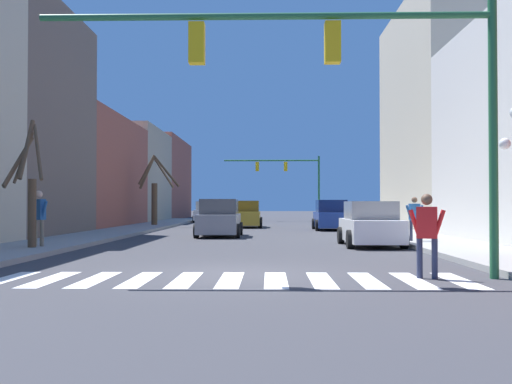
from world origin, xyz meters
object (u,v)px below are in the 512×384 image
Objects in this scene: traffic_signal_near at (346,67)px; car_parked_left_mid at (245,215)px; traffic_signal_far at (289,173)px; street_tree_left_mid at (29,187)px; car_driving_toward_lane at (219,219)px; car_parked_right_far at (207,213)px; car_parked_left_far at (331,216)px; pedestrian_on_right_sidewalk at (415,215)px; street_tree_right_far at (155,192)px; pedestrian_crossing_street at (427,228)px; car_at_intersection at (370,225)px; pedestrian_waiting_at_curb at (39,213)px.

car_parked_left_mid is at bearing 96.59° from traffic_signal_near.
traffic_signal_far is 36.98m from street_tree_left_mid.
car_parked_left_mid is 11.19m from car_driving_toward_lane.
car_parked_right_far is (-7.03, -3.88, -3.56)m from traffic_signal_far.
car_parked_left_far is 12.90m from pedestrian_on_right_sidewalk.
street_tree_right_far is (-2.39, -10.85, 1.53)m from car_parked_right_far.
pedestrian_crossing_street is (-0.45, -22.91, 0.20)m from car_parked_left_far.
car_parked_left_far is at bearing 0.02° from car_at_intersection.
traffic_signal_far is at bearing 167.47° from car_parked_left_mid.
car_parked_right_far and car_driving_toward_lane have the same top height.
street_tree_left_mid is at bearing 116.49° from pedestrian_waiting_at_curb.
traffic_signal_far is at bearing 5.37° from car_parked_left_far.
traffic_signal_far reaches higher than pedestrian_on_right_sidewalk.
traffic_signal_far reaches higher than car_parked_left_mid.
car_parked_left_mid is at bearing -162.10° from car_parked_right_far.
pedestrian_waiting_at_curb reaches higher than pedestrian_on_right_sidewalk.
car_parked_left_mid is (-3.10, 26.79, -3.50)m from traffic_signal_near.
car_parked_left_far is 20.04m from street_tree_left_mid.
traffic_signal_near is 5.46× the size of pedestrian_crossing_street.
street_tree_left_mid reaches higher than car_driving_toward_lane.
traffic_signal_near is 1.08× the size of traffic_signal_far.
car_driving_toward_lane is at bearing -98.97° from traffic_signal_far.
car_parked_right_far is at bearing 17.10° from car_at_intersection.
traffic_signal_near is at bearing 167.55° from car_at_intersection.
traffic_signal_far is (0.28, 41.99, 0.06)m from traffic_signal_near.
car_at_intersection is at bearing -162.90° from car_parked_right_far.
street_tree_right_far reaches higher than pedestrian_crossing_street.
car_parked_right_far is 29.92m from pedestrian_on_right_sidewalk.
car_driving_toward_lane reaches higher than car_at_intersection.
pedestrian_crossing_street is at bearing 178.86° from car_parked_left_far.
traffic_signal_near is 3.67m from pedestrian_crossing_street.
traffic_signal_far reaches higher than pedestrian_crossing_street.
street_tree_right_far is at bearing -61.93° from pedestrian_waiting_at_curb.
traffic_signal_near is 2.25× the size of car_driving_toward_lane.
pedestrian_on_right_sidewalk is 0.95× the size of pedestrian_crossing_street.
car_at_intersection is 11.37m from pedestrian_waiting_at_curb.
car_at_intersection is 2.34× the size of pedestrian_waiting_at_curb.
car_parked_right_far reaches higher than car_parked_left_mid.
car_parked_left_far reaches higher than car_driving_toward_lane.
car_driving_toward_lane is 2.55× the size of pedestrian_on_right_sidewalk.
pedestrian_waiting_at_curb is at bearing 88.74° from street_tree_left_mid.
car_at_intersection is at bearing -168.37° from pedestrian_on_right_sidewalk.
traffic_signal_far is at bearing 85.93° from pedestrian_on_right_sidewalk.
car_parked_left_far reaches higher than car_parked_left_mid.
car_parked_left_far is (-0.01, 13.49, 0.06)m from car_at_intersection.
car_parked_right_far is at bearing -162.10° from car_parked_left_mid.
pedestrian_waiting_at_curb reaches higher than car_parked_right_far.
car_driving_toward_lane is 12.86m from street_tree_right_far.
pedestrian_on_right_sidewalk is 13.23m from pedestrian_waiting_at_curb.
car_parked_right_far is 1.17× the size of car_driving_toward_lane.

